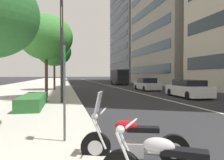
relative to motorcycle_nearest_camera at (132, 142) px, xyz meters
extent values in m
cube|color=#B2ADA3|center=(28.68, 5.70, -0.36)|extent=(160.00, 10.68, 0.15)
cube|color=silver|center=(33.68, -5.86, -0.43)|extent=(110.00, 0.16, 0.01)
cube|color=black|center=(-1.48, -0.29, 0.29)|extent=(0.53, 0.66, 0.10)
ellipsoid|color=#B2B2B7|center=(-1.30, 0.00, 0.35)|extent=(0.45, 0.52, 0.24)
cylinder|color=silver|center=(-1.09, 0.45, 0.19)|extent=(0.21, 0.29, 0.64)
cylinder|color=silver|center=(-0.97, 0.38, 0.19)|extent=(0.21, 0.29, 0.64)
cylinder|color=silver|center=(-1.08, 0.35, 0.65)|extent=(0.53, 0.35, 0.04)
sphere|color=silver|center=(-0.98, 0.50, 0.53)|extent=(0.14, 0.14, 0.14)
cylinder|color=black|center=(0.23, 0.71, -0.12)|extent=(0.31, 0.63, 0.62)
cylinder|color=silver|center=(0.23, 0.71, -0.12)|extent=(0.22, 0.34, 0.31)
cylinder|color=black|center=(-0.27, -0.79, -0.12)|extent=(0.31, 0.63, 0.62)
cylinder|color=silver|center=(-0.27, -0.79, -0.12)|extent=(0.22, 0.34, 0.31)
cube|color=silver|center=(-0.02, -0.04, -0.14)|extent=(0.37, 0.44, 0.28)
cube|color=black|center=(-0.08, -0.21, 0.28)|extent=(0.41, 0.68, 0.10)
ellipsoid|color=#AD1116|center=(0.04, 0.12, 0.34)|extent=(0.37, 0.51, 0.24)
cylinder|color=silver|center=(0.14, 0.66, 0.18)|extent=(0.14, 0.31, 0.64)
cylinder|color=silver|center=(0.28, 0.61, 0.18)|extent=(0.14, 0.31, 0.64)
cylinder|color=silver|center=(0.18, 0.56, 0.64)|extent=(0.58, 0.23, 0.04)
sphere|color=silver|center=(0.24, 0.73, 0.52)|extent=(0.14, 0.14, 0.14)
cube|color=#B2BCC6|center=(0.22, 0.65, 0.82)|extent=(0.46, 0.25, 0.44)
cylinder|color=silver|center=(0.03, -0.35, -0.25)|extent=(0.30, 0.68, 0.16)
cube|color=silver|center=(11.38, -8.37, 0.11)|extent=(4.66, 2.03, 0.79)
cube|color=black|center=(11.27, -8.36, 0.74)|extent=(2.53, 1.79, 0.45)
cylinder|color=black|center=(12.93, -7.60, -0.12)|extent=(0.63, 0.25, 0.62)
cylinder|color=black|center=(12.85, -9.27, -0.12)|extent=(0.63, 0.25, 0.62)
cylinder|color=black|center=(9.91, -7.46, -0.12)|extent=(0.63, 0.25, 0.62)
cylinder|color=black|center=(9.83, -9.13, -0.12)|extent=(0.63, 0.25, 0.62)
cube|color=#B7B7BC|center=(19.58, -8.11, 0.08)|extent=(4.44, 1.89, 0.73)
cube|color=black|center=(19.60, -8.11, 0.72)|extent=(2.18, 1.71, 0.56)
cylinder|color=black|center=(21.04, -7.30, -0.12)|extent=(0.62, 0.23, 0.62)
cylinder|color=black|center=(21.02, -8.96, -0.12)|extent=(0.62, 0.23, 0.62)
cylinder|color=black|center=(18.13, -7.26, -0.12)|extent=(0.62, 0.23, 0.62)
cylinder|color=black|center=(18.11, -8.92, -0.12)|extent=(0.62, 0.23, 0.62)
cube|color=black|center=(33.97, -8.44, 1.04)|extent=(5.43, 2.06, 2.51)
cube|color=black|center=(31.27, -8.44, 1.59)|extent=(0.04, 1.73, 0.56)
cylinder|color=black|center=(35.81, -7.51, -0.07)|extent=(0.72, 0.26, 0.72)
cylinder|color=black|center=(35.81, -9.37, -0.07)|extent=(0.72, 0.26, 0.72)
cylinder|color=black|center=(32.12, -7.51, -0.07)|extent=(0.72, 0.26, 0.72)
cylinder|color=black|center=(32.12, -9.37, -0.07)|extent=(0.72, 0.26, 0.72)
cylinder|color=#47494C|center=(1.33, 1.34, 0.92)|extent=(0.06, 0.06, 2.41)
cube|color=#1E8C33|center=(1.33, 1.33, 1.87)|extent=(0.32, 0.02, 0.40)
cylinder|color=#232326|center=(8.97, 1.48, 4.12)|extent=(0.18, 0.18, 8.81)
cube|color=gold|center=(8.62, 1.48, 4.66)|extent=(0.56, 0.03, 1.10)
cube|color=gold|center=(9.32, 1.48, 4.66)|extent=(0.56, 0.03, 1.10)
cube|color=#28602D|center=(7.74, 2.95, 0.01)|extent=(4.41, 1.10, 0.60)
cylinder|color=#473323|center=(12.03, 2.62, 1.18)|extent=(0.22, 0.22, 2.94)
ellipsoid|color=#387A33|center=(12.03, 2.62, 4.08)|extent=(3.82, 3.82, 3.24)
cylinder|color=#473323|center=(20.78, 2.44, 1.13)|extent=(0.22, 0.22, 2.84)
ellipsoid|color=#2D6B2D|center=(20.78, 2.44, 3.96)|extent=(3.76, 3.76, 3.20)
cube|color=#384756|center=(34.55, -14.04, 2.37)|extent=(18.80, 0.08, 1.50)
cube|color=#384756|center=(34.55, -14.04, 6.13)|extent=(18.80, 0.08, 1.50)
cube|color=#384756|center=(34.55, -14.04, 9.90)|extent=(18.80, 0.08, 1.50)
cube|color=#384756|center=(34.55, -14.04, 13.66)|extent=(18.80, 0.08, 1.50)
cube|color=slate|center=(57.49, -21.27, 18.13)|extent=(22.37, 14.37, 37.12)
cube|color=#232D3D|center=(57.49, -14.04, 2.53)|extent=(20.14, 0.08, 1.50)
cube|color=#232D3D|center=(57.49, -14.04, 5.73)|extent=(20.14, 0.08, 1.50)
cube|color=#232D3D|center=(57.49, -14.04, 8.92)|extent=(20.14, 0.08, 1.50)
cube|color=#232D3D|center=(57.49, -14.04, 12.11)|extent=(20.14, 0.08, 1.50)
cube|color=#232D3D|center=(57.49, -14.04, 15.30)|extent=(20.14, 0.08, 1.50)
cube|color=#232D3D|center=(57.49, -14.04, 18.50)|extent=(20.14, 0.08, 1.50)
cube|color=#232D3D|center=(57.49, -14.04, 21.69)|extent=(20.14, 0.08, 1.50)
camera|label=1|loc=(-4.18, 1.34, 1.38)|focal=34.57mm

